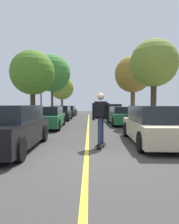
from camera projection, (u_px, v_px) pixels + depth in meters
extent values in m
plane|color=#3D3A38|center=(86.00, 157.00, 5.70)|extent=(80.00, 80.00, 0.00)
cube|color=gold|center=(87.00, 135.00, 9.70)|extent=(0.12, 39.20, 0.01)
cube|color=black|center=(7.00, 133.00, 6.68)|extent=(1.82, 4.37, 0.72)
cube|color=black|center=(10.00, 113.00, 6.86)|extent=(1.59, 2.74, 0.51)
cylinder|color=black|center=(19.00, 149.00, 5.22)|extent=(0.23, 0.64, 0.64)
cylinder|color=black|center=(43.00, 133.00, 8.17)|extent=(0.23, 0.64, 0.64)
cylinder|color=black|center=(0.00, 133.00, 8.14)|extent=(0.23, 0.64, 0.64)
cube|color=#1E5B33|center=(47.00, 120.00, 12.87)|extent=(1.97, 4.68, 0.63)
cube|color=black|center=(47.00, 111.00, 12.94)|extent=(1.70, 3.09, 0.49)
cylinder|color=black|center=(57.00, 125.00, 11.30)|extent=(0.24, 0.65, 0.64)
cylinder|color=black|center=(26.00, 125.00, 11.23)|extent=(0.24, 0.65, 0.64)
cylinder|color=black|center=(63.00, 120.00, 14.51)|extent=(0.24, 0.65, 0.64)
cylinder|color=black|center=(38.00, 121.00, 14.44)|extent=(0.24, 0.65, 0.64)
cube|color=black|center=(60.00, 115.00, 19.02)|extent=(1.74, 4.21, 0.61)
cube|color=black|center=(60.00, 109.00, 18.94)|extent=(1.53, 2.65, 0.53)
cylinder|color=black|center=(67.00, 118.00, 17.62)|extent=(0.23, 0.64, 0.64)
cylinder|color=black|center=(48.00, 118.00, 17.63)|extent=(0.23, 0.64, 0.64)
cylinder|color=black|center=(70.00, 116.00, 20.42)|extent=(0.23, 0.64, 0.64)
cylinder|color=black|center=(54.00, 116.00, 20.43)|extent=(0.23, 0.64, 0.64)
cube|color=black|center=(67.00, 112.00, 25.45)|extent=(1.84, 4.73, 0.62)
cube|color=black|center=(67.00, 108.00, 25.46)|extent=(1.57, 2.67, 0.46)
cylinder|color=black|center=(72.00, 114.00, 23.80)|extent=(0.24, 0.65, 0.64)
cylinder|color=black|center=(59.00, 114.00, 23.84)|extent=(0.24, 0.65, 0.64)
cylinder|color=black|center=(75.00, 113.00, 27.08)|extent=(0.24, 0.65, 0.64)
cylinder|color=black|center=(63.00, 113.00, 27.12)|extent=(0.24, 0.65, 0.64)
cube|color=#BCAD89|center=(154.00, 130.00, 7.78)|extent=(1.91, 4.58, 0.64)
cube|color=black|center=(154.00, 113.00, 7.80)|extent=(1.64, 2.96, 0.57)
cylinder|color=black|center=(126.00, 129.00, 9.37)|extent=(0.24, 0.65, 0.64)
cylinder|color=black|center=(163.00, 130.00, 9.33)|extent=(0.24, 0.65, 0.64)
cylinder|color=black|center=(141.00, 142.00, 6.25)|extent=(0.24, 0.65, 0.64)
cube|color=#1E5B33|center=(123.00, 117.00, 14.90)|extent=(1.93, 4.47, 0.65)
cube|color=black|center=(123.00, 110.00, 14.97)|extent=(1.69, 2.98, 0.45)
cylinder|color=black|center=(108.00, 119.00, 16.42)|extent=(0.23, 0.64, 0.64)
cylinder|color=black|center=(131.00, 119.00, 16.44)|extent=(0.23, 0.64, 0.64)
cylinder|color=black|center=(113.00, 122.00, 13.37)|extent=(0.23, 0.64, 0.64)
cylinder|color=black|center=(141.00, 122.00, 13.39)|extent=(0.23, 0.64, 0.64)
cube|color=#38383D|center=(112.00, 113.00, 21.95)|extent=(1.91, 4.19, 0.71)
cube|color=black|center=(112.00, 107.00, 21.69)|extent=(1.65, 2.76, 0.57)
cylinder|color=black|center=(104.00, 114.00, 23.34)|extent=(0.25, 0.65, 0.64)
cylinder|color=black|center=(118.00, 114.00, 23.28)|extent=(0.25, 0.65, 0.64)
cylinder|color=black|center=(105.00, 116.00, 20.62)|extent=(0.25, 0.65, 0.64)
cylinder|color=black|center=(121.00, 116.00, 20.57)|extent=(0.25, 0.65, 0.64)
cylinder|color=#3D2D1E|center=(32.00, 104.00, 15.91)|extent=(0.38, 0.38, 2.69)
sphere|color=#4C7A23|center=(32.00, 73.00, 15.83)|extent=(3.36, 3.36, 3.36)
cylinder|color=brown|center=(51.00, 99.00, 24.14)|extent=(0.28, 0.28, 3.86)
sphere|color=#3D7F33|center=(51.00, 73.00, 24.03)|extent=(4.25, 4.25, 4.25)
cylinder|color=brown|center=(61.00, 103.00, 32.85)|extent=(0.35, 0.35, 2.88)
sphere|color=olive|center=(61.00, 88.00, 32.76)|extent=(3.68, 3.68, 3.68)
cylinder|color=#3D2D1E|center=(153.00, 101.00, 13.59)|extent=(0.37, 0.37, 2.99)
sphere|color=olive|center=(153.00, 63.00, 13.50)|extent=(3.05, 3.05, 3.05)
cylinder|color=brown|center=(132.00, 100.00, 20.09)|extent=(0.42, 0.42, 3.38)
sphere|color=olive|center=(132.00, 74.00, 19.99)|extent=(3.48, 3.48, 3.48)
cylinder|color=#B2140F|center=(19.00, 122.00, 12.37)|extent=(0.20, 0.20, 0.55)
sphere|color=#B2140F|center=(19.00, 116.00, 12.36)|extent=(0.18, 0.18, 0.18)
cylinder|color=#38383D|center=(40.00, 93.00, 18.74)|extent=(0.12, 0.12, 4.67)
cube|color=#EAE5C6|center=(40.00, 65.00, 18.65)|extent=(0.36, 0.24, 0.20)
cube|color=black|center=(100.00, 145.00, 7.02)|extent=(0.41, 0.87, 0.02)
cylinder|color=beige|center=(99.00, 145.00, 7.37)|extent=(0.04, 0.06, 0.06)
cylinder|color=beige|center=(104.00, 145.00, 7.33)|extent=(0.04, 0.06, 0.06)
cylinder|color=beige|center=(95.00, 149.00, 6.71)|extent=(0.04, 0.06, 0.06)
cylinder|color=beige|center=(101.00, 149.00, 6.67)|extent=(0.04, 0.06, 0.06)
cube|color=#99999E|center=(102.00, 144.00, 7.35)|extent=(0.11, 0.06, 0.02)
cube|color=#99999E|center=(98.00, 147.00, 6.69)|extent=(0.11, 0.06, 0.02)
cube|color=black|center=(101.00, 142.00, 7.23)|extent=(0.16, 0.28, 0.06)
cube|color=black|center=(99.00, 145.00, 6.80)|extent=(0.16, 0.28, 0.06)
cylinder|color=#283351|center=(101.00, 129.00, 7.12)|extent=(0.18, 0.18, 0.86)
cylinder|color=#283351|center=(99.00, 130.00, 6.88)|extent=(0.18, 0.18, 0.86)
cube|color=black|center=(100.00, 110.00, 6.98)|extent=(0.44, 0.31, 0.58)
sphere|color=tan|center=(100.00, 96.00, 6.96)|extent=(0.23, 0.23, 0.23)
cylinder|color=black|center=(93.00, 112.00, 7.03)|extent=(0.11, 0.11, 0.58)
cylinder|color=black|center=(107.00, 112.00, 6.92)|extent=(0.11, 0.11, 0.58)
cube|color=black|center=(99.00, 110.00, 6.78)|extent=(0.33, 0.25, 0.44)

